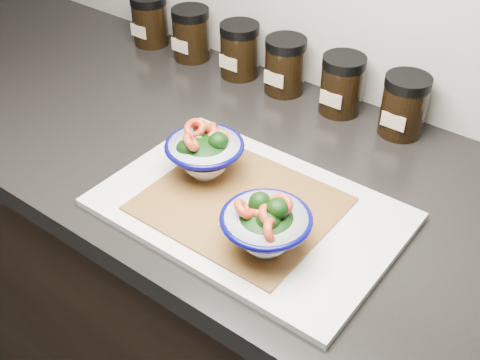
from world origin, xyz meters
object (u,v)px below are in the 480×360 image
Objects in this scene: spice_jar_d at (285,65)px; bowl_right at (266,226)px; spice_jar_b at (191,34)px; spice_jar_c at (240,50)px; bowl_left at (205,153)px; spice_jar_a at (150,20)px; spice_jar_e at (342,85)px; spice_jar_f at (404,105)px; cutting_board at (250,209)px.

bowl_right is at bearing -59.28° from spice_jar_d.
spice_jar_c is at bearing 0.00° from spice_jar_b.
bowl_left is at bearing -78.77° from spice_jar_d.
spice_jar_b is at bearing 0.00° from spice_jar_a.
spice_jar_b and spice_jar_d have the same top height.
spice_jar_e is at bearing 0.00° from spice_jar_d.
spice_jar_f is at bearing 59.68° from bowl_left.
spice_jar_a is at bearing 180.00° from spice_jar_f.
spice_jar_c is at bearing 129.19° from cutting_board.
bowl_left is at bearing 154.88° from bowl_right.
spice_jar_d and spice_jar_f have the same top height.
spice_jar_c is (-0.28, 0.35, 0.05)m from cutting_board.
cutting_board is 0.11m from bowl_right.
spice_jar_b reaches higher than bowl_right.
spice_jar_f is (0.09, 0.35, 0.05)m from cutting_board.
spice_jar_f is (0.62, 0.00, 0.00)m from spice_jar_a.
bowl_right is 1.13× the size of spice_jar_b.
cutting_board is 3.98× the size of spice_jar_a.
bowl_left is 1.00× the size of bowl_right.
spice_jar_d is 1.00× the size of spice_jar_f.
spice_jar_a is (-0.61, 0.41, -0.00)m from bowl_right.
bowl_left reaches higher than cutting_board.
cutting_board is at bearing 139.83° from bowl_right.
bowl_right is at bearing -74.36° from spice_jar_e.
spice_jar_c reaches higher than cutting_board.
spice_jar_f is (0.25, 0.00, 0.00)m from spice_jar_d.
spice_jar_e is (0.24, 0.00, 0.00)m from spice_jar_c.
spice_jar_f is at bearing 0.00° from spice_jar_d.
spice_jar_d is (0.37, 0.00, 0.00)m from spice_jar_a.
spice_jar_f is at bearing 0.00° from spice_jar_b.
spice_jar_d is (0.11, 0.00, 0.00)m from spice_jar_c.
spice_jar_b and spice_jar_e have the same top height.
bowl_right is 0.54m from spice_jar_c.
spice_jar_f is (0.37, 0.00, 0.00)m from spice_jar_c.
bowl_right is 0.42m from spice_jar_e.
cutting_board is 0.54m from spice_jar_b.
cutting_board is at bearing -11.56° from bowl_left.
bowl_left is at bearing -120.32° from spice_jar_f.
bowl_left is 1.13× the size of spice_jar_e.
spice_jar_f is (0.19, 0.32, 0.00)m from bowl_left.
spice_jar_b is 1.00× the size of spice_jar_c.
spice_jar_a is 0.62m from spice_jar_f.
spice_jar_c is 0.11m from spice_jar_d.
bowl_left and spice_jar_f have the same top height.
spice_jar_a is (-0.54, 0.35, 0.05)m from cutting_board.
spice_jar_e is (-0.04, 0.35, 0.05)m from cutting_board.
spice_jar_e is (0.06, 0.32, 0.00)m from bowl_left.
cutting_board is 3.52× the size of bowl_right.
spice_jar_d is at bearing 116.02° from cutting_board.
spice_jar_c is (-0.18, 0.32, 0.00)m from bowl_left.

